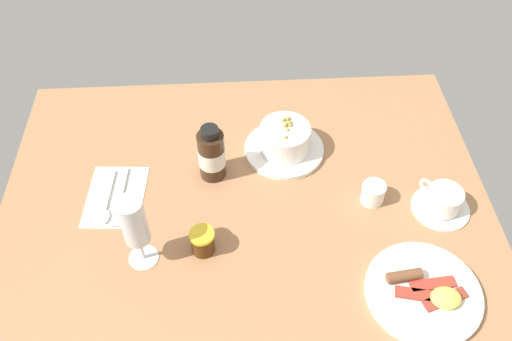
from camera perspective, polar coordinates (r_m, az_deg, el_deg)
name	(u,v)px	position (r cm, az deg, el deg)	size (l,w,h in cm)	color
ground_plane	(246,205)	(122.39, -1.07, -3.66)	(110.00, 84.00, 3.00)	#A8754C
porridge_bowl	(285,141)	(128.83, 3.05, 3.20)	(19.25, 19.25, 8.44)	white
cutlery_setting	(115,197)	(125.57, -14.75, -2.78)	(13.97, 18.66, 0.90)	white
coffee_cup	(443,201)	(124.68, 19.21, -3.08)	(12.78, 12.78, 5.79)	white
creamer_jug	(373,193)	(122.09, 12.29, -2.31)	(6.14, 5.14, 5.64)	white
wine_glass	(134,224)	(105.32, -12.81, -5.59)	(6.21, 6.21, 18.40)	white
jam_jar	(203,241)	(111.79, -5.69, -7.50)	(5.19, 5.19, 5.72)	#48260B
sauce_bottle_brown	(212,154)	(121.97, -4.74, 1.71)	(6.20, 6.20, 14.65)	#382314
breakfast_plate	(425,292)	(112.36, 17.46, -12.23)	(22.77, 22.77, 3.70)	white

